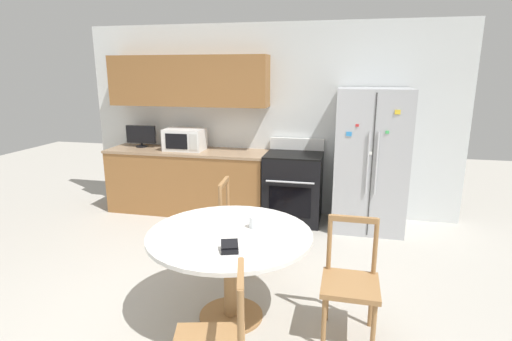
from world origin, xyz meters
The scene contains 12 objects.
ground_plane centered at (0.00, 0.00, 0.00)m, with size 14.00×14.00×0.00m, color #B2ADA3.
back_wall centered at (-0.30, 2.59, 1.45)m, with size 5.20×0.44×2.60m.
kitchen_counter centered at (-1.08, 2.29, 0.45)m, with size 2.26×0.64×0.90m.
refrigerator centered at (1.39, 2.22, 0.89)m, with size 0.87×0.74×1.77m.
oven_range centered at (0.43, 2.26, 0.47)m, with size 0.74×0.68×1.08m.
microwave centered at (-1.10, 2.29, 1.05)m, with size 0.54×0.36×0.30m.
countertop_tv centered at (-1.81, 2.37, 1.07)m, with size 0.44×0.16×0.31m.
dining_table centered at (0.23, -0.05, 0.61)m, with size 1.29×1.29×0.74m.
dining_chair_right centered at (1.16, -0.06, 0.43)m, with size 0.42×0.42×0.90m.
dining_chair_far centered at (0.06, 0.88, 0.43)m, with size 0.45×0.45×0.90m.
candle_glass centered at (0.39, 0.09, 0.78)m, with size 0.08×0.08×0.09m.
wallet centered at (0.32, -0.36, 0.77)m, with size 0.15×0.16×0.07m.
Camera 1 is at (1.06, -2.84, 1.97)m, focal length 28.00 mm.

